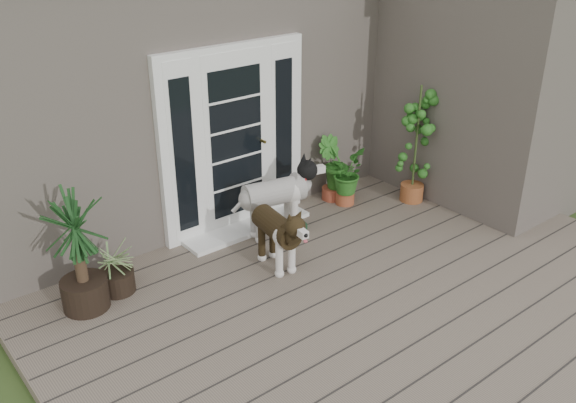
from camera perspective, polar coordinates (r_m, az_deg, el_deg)
deck at (r=6.27m, az=8.57°, el=-9.22°), size 6.20×4.60×0.12m
house_main at (r=8.82m, az=-11.59°, el=11.59°), size 7.40×4.00×3.10m
house_wing at (r=8.41m, az=17.56°, el=10.24°), size 1.60×2.40×3.10m
door_unit at (r=7.13m, az=-4.93°, el=5.69°), size 1.90×0.14×2.15m
door_step at (r=7.40m, az=-3.76°, el=-2.39°), size 1.60×0.40×0.05m
brindle_dog at (r=6.51m, az=-1.07°, el=-3.31°), size 0.46×0.87×0.69m
white_dog at (r=7.10m, az=-1.24°, el=-0.24°), size 1.01×0.59×0.79m
spider_plant at (r=6.35m, az=-15.53°, el=-5.59°), size 0.64×0.64×0.61m
yucca at (r=6.04m, az=-18.62°, el=-4.45°), size 0.96×0.96×1.20m
herb_a at (r=7.93m, az=5.29°, el=1.93°), size 0.71×0.71×0.64m
herb_b at (r=8.05m, az=4.12°, el=2.29°), size 0.59×0.59×0.63m
herb_c at (r=8.88m, az=9.93°, el=3.97°), size 0.45×0.45×0.55m
sapling at (r=7.98m, az=11.65°, el=5.28°), size 0.49×0.49×1.58m
clog_left at (r=7.46m, az=0.86°, el=-1.86°), size 0.22×0.36×0.10m
clog_right at (r=7.56m, az=0.34°, el=-1.48°), size 0.27×0.36×0.10m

